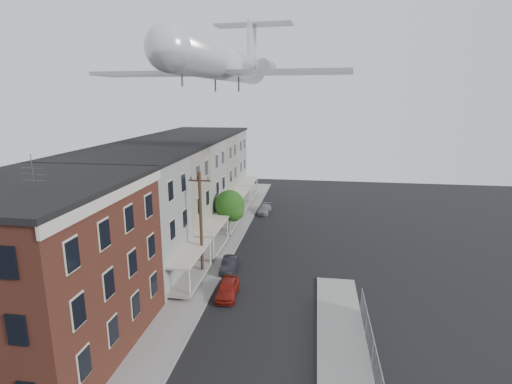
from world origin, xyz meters
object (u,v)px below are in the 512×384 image
(utility_pole, at_px, (201,224))
(car_far, at_px, (265,209))
(car_mid, at_px, (230,265))
(airplane, at_px, (225,63))
(street_tree, at_px, (231,207))
(car_near, at_px, (227,288))

(utility_pole, relative_size, car_far, 2.44)
(car_mid, distance_m, airplane, 17.39)
(airplane, bearing_deg, car_far, 83.95)
(car_far, bearing_deg, car_mid, -89.35)
(street_tree, xyz_separation_m, car_mid, (1.67, -8.42, -2.87))
(airplane, bearing_deg, street_tree, 99.61)
(airplane, bearing_deg, utility_pole, -103.82)
(car_mid, relative_size, car_far, 0.95)
(car_near, relative_size, airplane, 0.15)
(utility_pole, xyz_separation_m, car_mid, (2.00, 1.51, -4.10))
(utility_pole, distance_m, car_far, 20.21)
(utility_pole, relative_size, airplane, 0.36)
(airplane, bearing_deg, car_mid, -76.31)
(street_tree, distance_m, car_far, 10.38)
(car_far, bearing_deg, utility_pole, -94.97)
(utility_pole, distance_m, car_near, 5.76)
(utility_pole, xyz_separation_m, car_near, (2.81, -2.99, -4.04))
(car_mid, bearing_deg, street_tree, 99.26)
(utility_pole, relative_size, street_tree, 1.73)
(car_near, bearing_deg, airplane, 98.27)
(car_near, height_order, car_mid, car_near)
(car_near, bearing_deg, car_mid, 96.79)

